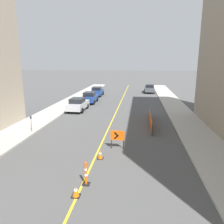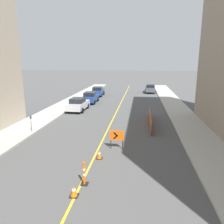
% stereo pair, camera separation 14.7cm
% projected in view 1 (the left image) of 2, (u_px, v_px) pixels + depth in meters
% --- Properties ---
extents(lane_stripe, '(0.12, 58.69, 0.01)m').
position_uv_depth(lane_stripe, '(117.00, 110.00, 27.14)').
color(lane_stripe, gold).
rests_on(lane_stripe, ground_plane).
extents(sidewalk_left, '(3.08, 58.69, 0.13)m').
position_uv_depth(sidewalk_left, '(59.00, 108.00, 28.02)').
color(sidewalk_left, '#ADA89E').
rests_on(sidewalk_left, ground_plane).
extents(sidewalk_right, '(3.08, 58.69, 0.13)m').
position_uv_depth(sidewalk_right, '(179.00, 111.00, 26.22)').
color(sidewalk_right, '#ADA89E').
rests_on(sidewalk_right, ground_plane).
extents(traffic_cone_third, '(0.39, 0.39, 0.49)m').
position_uv_depth(traffic_cone_third, '(76.00, 191.00, 9.80)').
color(traffic_cone_third, black).
rests_on(traffic_cone_third, ground_plane).
extents(traffic_cone_fourth, '(0.38, 0.38, 0.55)m').
position_uv_depth(traffic_cone_fourth, '(100.00, 155.00, 13.61)').
color(traffic_cone_fourth, black).
rests_on(traffic_cone_fourth, ground_plane).
extents(delineator_post_rear, '(0.37, 0.37, 1.21)m').
position_uv_depth(delineator_post_rear, '(86.00, 175.00, 10.69)').
color(delineator_post_rear, black).
rests_on(delineator_post_rear, ground_plane).
extents(arrow_barricade_primary, '(0.97, 0.10, 1.30)m').
position_uv_depth(arrow_barricade_primary, '(117.00, 136.00, 15.03)').
color(arrow_barricade_primary, '#EF560C').
rests_on(arrow_barricade_primary, ground_plane).
extents(safety_mesh_fence, '(0.10, 6.96, 1.00)m').
position_uv_depth(safety_mesh_fence, '(150.00, 119.00, 20.97)').
color(safety_mesh_fence, '#EF560C').
rests_on(safety_mesh_fence, ground_plane).
extents(parked_car_curb_near, '(1.95, 4.35, 1.59)m').
position_uv_depth(parked_car_curb_near, '(78.00, 104.00, 26.76)').
color(parked_car_curb_near, '#B7B7BC').
rests_on(parked_car_curb_near, ground_plane).
extents(parked_car_curb_mid, '(1.94, 4.32, 1.59)m').
position_uv_depth(parked_car_curb_mid, '(90.00, 97.00, 31.93)').
color(parked_car_curb_mid, navy).
rests_on(parked_car_curb_mid, ground_plane).
extents(parked_car_curb_far, '(1.97, 4.37, 1.59)m').
position_uv_depth(parked_car_curb_far, '(97.00, 91.00, 38.35)').
color(parked_car_curb_far, navy).
rests_on(parked_car_curb_far, ground_plane).
extents(parked_car_opposite_side, '(1.95, 4.34, 1.59)m').
position_uv_depth(parked_car_opposite_side, '(149.00, 88.00, 42.28)').
color(parked_car_opposite_side, '#474C51').
rests_on(parked_car_opposite_side, ground_plane).
extents(parking_meter_near_curb, '(0.12, 0.11, 1.39)m').
position_uv_depth(parking_meter_near_curb, '(31.00, 120.00, 18.34)').
color(parking_meter_near_curb, '#4C4C51').
rests_on(parking_meter_near_curb, sidewalk_left).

